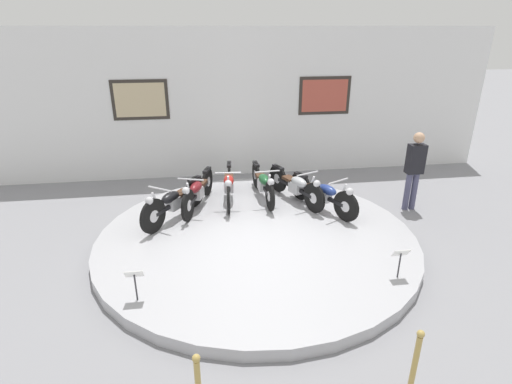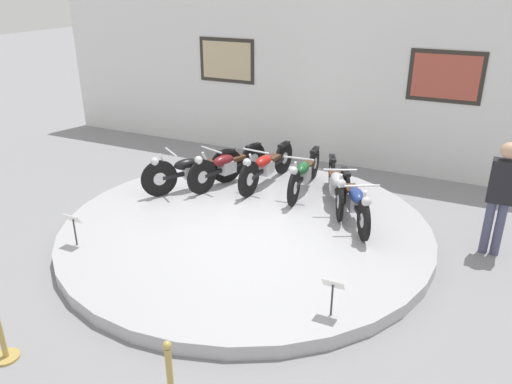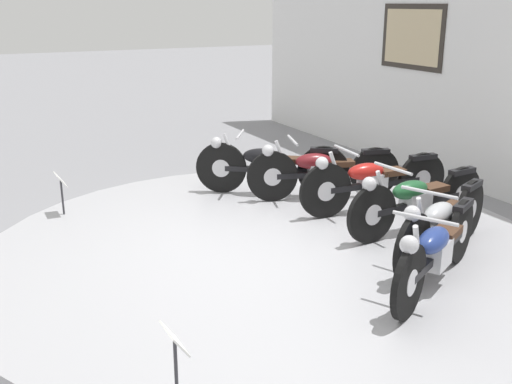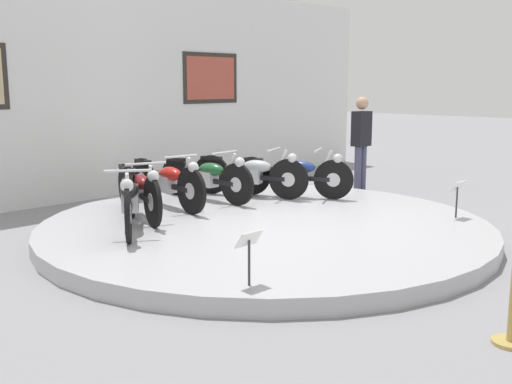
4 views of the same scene
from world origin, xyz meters
name	(u,v)px [view 2 (image 2 of 4)]	position (x,y,z in m)	size (l,w,h in m)	color
ground_plane	(246,234)	(0.00, 0.00, 0.00)	(60.00, 60.00, 0.00)	gray
display_platform	(246,229)	(0.00, 0.00, 0.10)	(5.93, 5.93, 0.20)	#ADADB2
back_wall	(327,76)	(0.00, 3.97, 1.92)	(14.00, 0.22, 3.83)	white
motorcycle_black	(192,169)	(-1.54, 0.85, 0.60)	(1.21, 1.69, 0.81)	black
motorcycle_maroon	(227,165)	(-1.07, 1.35, 0.59)	(0.73, 1.92, 0.80)	black
motorcycle_red	(266,165)	(-0.38, 1.64, 0.59)	(0.54, 2.01, 0.81)	black
motorcycle_green	(304,172)	(0.38, 1.64, 0.58)	(0.54, 1.99, 0.79)	black
motorcycle_silver	(336,183)	(1.08, 1.35, 0.58)	(0.83, 1.86, 0.80)	black
motorcycle_blue	(354,199)	(1.54, 0.84, 0.58)	(0.97, 1.77, 0.79)	black
info_placard_front_left	(74,223)	(-1.97, -1.72, 0.56)	(0.26, 0.11, 0.51)	#333338
info_placard_front_centre	(333,289)	(1.97, -1.72, 0.56)	(0.26, 0.11, 0.51)	#333338
visitor_standing	(501,192)	(3.62, 1.03, 1.01)	(0.36, 0.23, 1.76)	#4C4C6B
stanchion_post_left_of_entry	(1,333)	(-1.11, -3.74, 0.34)	(0.28, 0.28, 1.02)	tan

